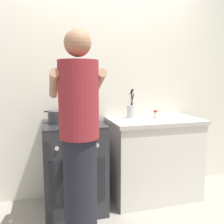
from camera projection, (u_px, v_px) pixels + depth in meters
ground at (111, 209)px, 2.51m from camera, size 6.00×6.00×0.00m
back_wall at (115, 86)px, 2.86m from camera, size 3.20×0.10×2.50m
countertop at (154, 158)px, 2.74m from camera, size 1.00×0.60×0.90m
stove_range at (74, 166)px, 2.49m from camera, size 0.60×0.62×0.90m
pot at (58, 117)px, 2.41m from camera, size 0.27×0.20×0.13m
mixing_bowl at (87, 118)px, 2.46m from camera, size 0.26×0.26×0.08m
utensil_crock at (131, 110)px, 2.75m from camera, size 0.10×0.10×0.33m
spice_bottle at (155, 115)px, 2.65m from camera, size 0.04×0.04×0.09m
person at (79, 143)px, 1.85m from camera, size 0.41×0.50×1.70m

